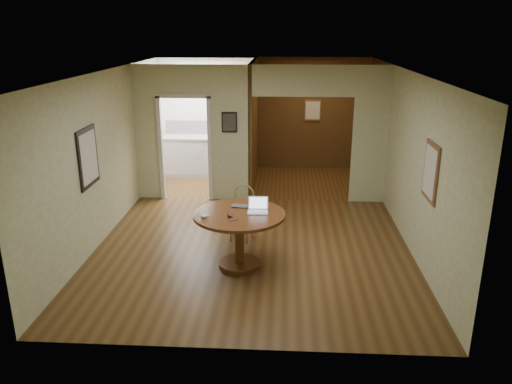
# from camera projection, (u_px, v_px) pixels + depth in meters

# --- Properties ---
(floor) EXTENTS (5.00, 5.00, 0.00)m
(floor) POSITION_uv_depth(u_px,v_px,m) (252.00, 252.00, 7.86)
(floor) COLOR #4A2F15
(floor) RESTS_ON ground
(room_shell) EXTENTS (5.20, 7.50, 5.00)m
(room_shell) POSITION_uv_depth(u_px,v_px,m) (239.00, 132.00, 10.42)
(room_shell) COLOR silver
(room_shell) RESTS_ON ground
(dining_table) EXTENTS (1.33, 1.33, 0.83)m
(dining_table) POSITION_uv_depth(u_px,v_px,m) (239.00, 227.00, 7.23)
(dining_table) COLOR brown
(dining_table) RESTS_ON ground
(chair) EXTENTS (0.48, 0.48, 0.92)m
(chair) POSITION_uv_depth(u_px,v_px,m) (243.00, 210.00, 8.22)
(chair) COLOR #AA6A3C
(chair) RESTS_ON ground
(open_laptop) EXTENTS (0.30, 0.26, 0.21)m
(open_laptop) POSITION_uv_depth(u_px,v_px,m) (258.00, 207.00, 7.21)
(open_laptop) COLOR white
(open_laptop) RESTS_ON dining_table
(closed_laptop) EXTENTS (0.36, 0.25, 0.03)m
(closed_laptop) POSITION_uv_depth(u_px,v_px,m) (242.00, 207.00, 7.34)
(closed_laptop) COLOR #BDBCC2
(closed_laptop) RESTS_ON dining_table
(mouse) EXTENTS (0.14, 0.11, 0.05)m
(mouse) POSITION_uv_depth(u_px,v_px,m) (204.00, 216.00, 6.98)
(mouse) COLOR white
(mouse) RESTS_ON dining_table
(wine_glass) EXTENTS (0.08, 0.08, 0.09)m
(wine_glass) POSITION_uv_depth(u_px,v_px,m) (230.00, 214.00, 6.98)
(wine_glass) COLOR white
(wine_glass) RESTS_ON dining_table
(pen) EXTENTS (0.12, 0.10, 0.01)m
(pen) POSITION_uv_depth(u_px,v_px,m) (234.00, 221.00, 6.87)
(pen) COLOR navy
(pen) RESTS_ON dining_table
(kitchen_cabinet) EXTENTS (2.06, 0.60, 0.94)m
(kitchen_cabinet) POSITION_uv_depth(u_px,v_px,m) (207.00, 156.00, 11.77)
(kitchen_cabinet) COLOR silver
(kitchen_cabinet) RESTS_ON ground
(grocery_bag) EXTENTS (0.33, 0.31, 0.27)m
(grocery_bag) POSITION_uv_depth(u_px,v_px,m) (223.00, 131.00, 11.56)
(grocery_bag) COLOR beige
(grocery_bag) RESTS_ON kitchen_cabinet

